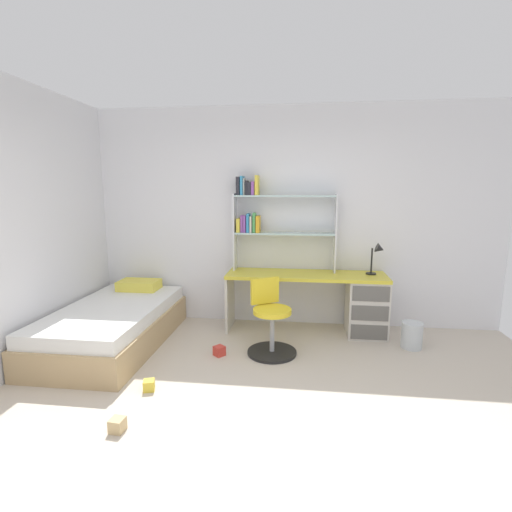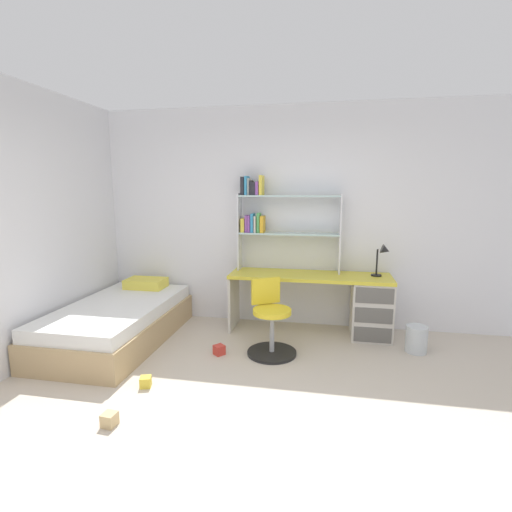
{
  "view_description": "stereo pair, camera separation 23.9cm",
  "coord_description": "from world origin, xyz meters",
  "px_view_note": "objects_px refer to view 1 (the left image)",
  "views": [
    {
      "loc": [
        0.35,
        -2.44,
        1.71
      ],
      "look_at": [
        -0.12,
        1.32,
        1.05
      ],
      "focal_mm": 26.57,
      "sensor_mm": 36.0,
      "label": 1
    },
    {
      "loc": [
        0.59,
        -2.4,
        1.71
      ],
      "look_at": [
        -0.12,
        1.32,
        1.05
      ],
      "focal_mm": 26.57,
      "sensor_mm": 36.0,
      "label": 2
    }
  ],
  "objects_px": {
    "toy_block_natural_1": "(117,425)",
    "toy_block_red_2": "(219,351)",
    "toy_block_yellow_0": "(149,385)",
    "swivel_chair": "(271,325)",
    "bed_platform": "(114,325)",
    "desk_lamp": "(378,254)",
    "waste_bin": "(412,335)",
    "bookshelf_hutch": "(268,215)",
    "desk": "(348,300)"
  },
  "relations": [
    {
      "from": "toy_block_natural_1",
      "to": "toy_block_yellow_0",
      "type": "bearing_deg",
      "value": 90.01
    },
    {
      "from": "toy_block_yellow_0",
      "to": "bookshelf_hutch",
      "type": "bearing_deg",
      "value": 63.44
    },
    {
      "from": "swivel_chair",
      "to": "waste_bin",
      "type": "xyz_separation_m",
      "value": [
        1.52,
        0.31,
        -0.17
      ]
    },
    {
      "from": "bookshelf_hutch",
      "to": "toy_block_natural_1",
      "type": "distance_m",
      "value": 2.81
    },
    {
      "from": "waste_bin",
      "to": "desk_lamp",
      "type": "bearing_deg",
      "value": 130.08
    },
    {
      "from": "desk",
      "to": "bed_platform",
      "type": "xyz_separation_m",
      "value": [
        -2.62,
        -0.67,
        -0.18
      ]
    },
    {
      "from": "bookshelf_hutch",
      "to": "toy_block_natural_1",
      "type": "relative_size",
      "value": 12.73
    },
    {
      "from": "bookshelf_hutch",
      "to": "toy_block_yellow_0",
      "type": "distance_m",
      "value": 2.37
    },
    {
      "from": "desk",
      "to": "desk_lamp",
      "type": "bearing_deg",
      "value": 4.78
    },
    {
      "from": "waste_bin",
      "to": "toy_block_natural_1",
      "type": "bearing_deg",
      "value": -144.49
    },
    {
      "from": "bed_platform",
      "to": "toy_block_red_2",
      "type": "distance_m",
      "value": 1.25
    },
    {
      "from": "waste_bin",
      "to": "toy_block_natural_1",
      "type": "xyz_separation_m",
      "value": [
        -2.5,
        -1.78,
        -0.09
      ]
    },
    {
      "from": "desk_lamp",
      "to": "waste_bin",
      "type": "relative_size",
      "value": 1.34
    },
    {
      "from": "swivel_chair",
      "to": "toy_block_yellow_0",
      "type": "xyz_separation_m",
      "value": [
        -0.98,
        -0.9,
        -0.26
      ]
    },
    {
      "from": "bed_platform",
      "to": "toy_block_red_2",
      "type": "xyz_separation_m",
      "value": [
        1.23,
        -0.15,
        -0.17
      ]
    },
    {
      "from": "desk",
      "to": "toy_block_natural_1",
      "type": "bearing_deg",
      "value": -130.6
    },
    {
      "from": "bookshelf_hutch",
      "to": "waste_bin",
      "type": "xyz_separation_m",
      "value": [
        1.63,
        -0.52,
        -1.26
      ]
    },
    {
      "from": "desk",
      "to": "bookshelf_hutch",
      "type": "xyz_separation_m",
      "value": [
        -0.97,
        0.15,
        1.0
      ]
    },
    {
      "from": "desk",
      "to": "swivel_chair",
      "type": "xyz_separation_m",
      "value": [
        -0.87,
        -0.68,
        -0.1
      ]
    },
    {
      "from": "desk",
      "to": "toy_block_red_2",
      "type": "relative_size",
      "value": 18.95
    },
    {
      "from": "desk",
      "to": "toy_block_red_2",
      "type": "distance_m",
      "value": 1.66
    },
    {
      "from": "bed_platform",
      "to": "waste_bin",
      "type": "height_order",
      "value": "bed_platform"
    },
    {
      "from": "bookshelf_hutch",
      "to": "toy_block_natural_1",
      "type": "bearing_deg",
      "value": -110.66
    },
    {
      "from": "bed_platform",
      "to": "toy_block_yellow_0",
      "type": "relative_size",
      "value": 20.75
    },
    {
      "from": "bed_platform",
      "to": "desk_lamp",
      "type": "bearing_deg",
      "value": 13.37
    },
    {
      "from": "waste_bin",
      "to": "toy_block_natural_1",
      "type": "relative_size",
      "value": 2.91
    },
    {
      "from": "toy_block_yellow_0",
      "to": "toy_block_natural_1",
      "type": "distance_m",
      "value": 0.57
    },
    {
      "from": "bed_platform",
      "to": "toy_block_yellow_0",
      "type": "bearing_deg",
      "value": -49.37
    },
    {
      "from": "desk_lamp",
      "to": "swivel_chair",
      "type": "height_order",
      "value": "desk_lamp"
    },
    {
      "from": "swivel_chair",
      "to": "bed_platform",
      "type": "bearing_deg",
      "value": 179.72
    },
    {
      "from": "desk",
      "to": "bed_platform",
      "type": "height_order",
      "value": "desk"
    },
    {
      "from": "swivel_chair",
      "to": "toy_block_red_2",
      "type": "bearing_deg",
      "value": -165.06
    },
    {
      "from": "waste_bin",
      "to": "bed_platform",
      "type": "bearing_deg",
      "value": -174.67
    },
    {
      "from": "swivel_chair",
      "to": "toy_block_natural_1",
      "type": "relative_size",
      "value": 7.98
    },
    {
      "from": "toy_block_natural_1",
      "to": "toy_block_red_2",
      "type": "distance_m",
      "value": 1.4
    },
    {
      "from": "desk_lamp",
      "to": "toy_block_red_2",
      "type": "distance_m",
      "value": 2.13
    },
    {
      "from": "swivel_chair",
      "to": "desk_lamp",
      "type": "bearing_deg",
      "value": 30.81
    },
    {
      "from": "bed_platform",
      "to": "toy_block_yellow_0",
      "type": "xyz_separation_m",
      "value": [
        0.78,
        -0.91,
        -0.18
      ]
    },
    {
      "from": "desk",
      "to": "waste_bin",
      "type": "bearing_deg",
      "value": -29.26
    },
    {
      "from": "waste_bin",
      "to": "toy_block_yellow_0",
      "type": "relative_size",
      "value": 3.08
    },
    {
      "from": "desk",
      "to": "bookshelf_hutch",
      "type": "relative_size",
      "value": 1.52
    },
    {
      "from": "desk",
      "to": "toy_block_natural_1",
      "type": "height_order",
      "value": "desk"
    },
    {
      "from": "desk",
      "to": "bookshelf_hutch",
      "type": "distance_m",
      "value": 1.4
    },
    {
      "from": "bed_platform",
      "to": "toy_block_natural_1",
      "type": "xyz_separation_m",
      "value": [
        0.78,
        -1.48,
        -0.18
      ]
    },
    {
      "from": "waste_bin",
      "to": "toy_block_yellow_0",
      "type": "xyz_separation_m",
      "value": [
        -2.5,
        -1.22,
        -0.1
      ]
    },
    {
      "from": "bookshelf_hutch",
      "to": "toy_block_yellow_0",
      "type": "relative_size",
      "value": 13.46
    },
    {
      "from": "desk_lamp",
      "to": "toy_block_red_2",
      "type": "relative_size",
      "value": 3.83
    },
    {
      "from": "bookshelf_hutch",
      "to": "desk_lamp",
      "type": "height_order",
      "value": "bookshelf_hutch"
    },
    {
      "from": "swivel_chair",
      "to": "toy_block_yellow_0",
      "type": "distance_m",
      "value": 1.36
    },
    {
      "from": "desk_lamp",
      "to": "toy_block_natural_1",
      "type": "bearing_deg",
      "value": -134.86
    }
  ]
}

